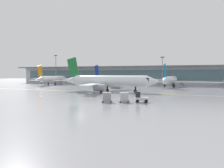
# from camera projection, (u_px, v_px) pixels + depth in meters

# --- Properties ---
(ground_plane) EXTENTS (400.00, 400.00, 0.00)m
(ground_plane) POSITION_uv_depth(u_px,v_px,m) (79.00, 104.00, 47.38)
(ground_plane) COLOR gray
(taxiway_centreline_stripe) EXTENTS (109.79, 7.45, 0.01)m
(taxiway_centreline_stripe) POSITION_uv_depth(u_px,v_px,m) (107.00, 92.00, 76.78)
(taxiway_centreline_stripe) COLOR yellow
(taxiway_centreline_stripe) RESTS_ON ground_plane
(terminal_concourse) EXTENTS (172.69, 11.00, 9.60)m
(terminal_concourse) POSITION_uv_depth(u_px,v_px,m) (163.00, 75.00, 128.57)
(terminal_concourse) COLOR #B2B7BC
(terminal_concourse) RESTS_ON ground_plane
(gate_airplane_0) EXTENTS (27.04, 29.14, 9.65)m
(gate_airplane_0) POSITION_uv_depth(u_px,v_px,m) (53.00, 79.00, 127.92)
(gate_airplane_0) COLOR white
(gate_airplane_0) RESTS_ON ground_plane
(gate_airplane_1) EXTENTS (27.09, 29.10, 9.65)m
(gate_airplane_1) POSITION_uv_depth(u_px,v_px,m) (107.00, 79.00, 122.47)
(gate_airplane_1) COLOR silver
(gate_airplane_1) RESTS_ON ground_plane
(gate_airplane_2) EXTENTS (27.10, 29.08, 9.65)m
(gate_airplane_2) POSITION_uv_depth(u_px,v_px,m) (170.00, 80.00, 107.76)
(gate_airplane_2) COLOR white
(gate_airplane_2) RESTS_ON ground_plane
(taxiing_regional_jet) EXTENTS (33.44, 31.04, 11.07)m
(taxiing_regional_jet) POSITION_uv_depth(u_px,v_px,m) (109.00, 81.00, 78.69)
(taxiing_regional_jet) COLOR white
(taxiing_regional_jet) RESTS_ON ground_plane
(baggage_tug) EXTENTS (2.93, 2.34, 2.10)m
(baggage_tug) POSITION_uv_depth(u_px,v_px,m) (140.00, 98.00, 49.89)
(baggage_tug) COLOR silver
(baggage_tug) RESTS_ON ground_plane
(cargo_dolly_lead) EXTENTS (2.53, 2.25, 1.94)m
(cargo_dolly_lead) POSITION_uv_depth(u_px,v_px,m) (124.00, 97.00, 49.92)
(cargo_dolly_lead) COLOR #595B60
(cargo_dolly_lead) RESTS_ON ground_plane
(cargo_dolly_trailing) EXTENTS (2.53, 2.25, 1.94)m
(cargo_dolly_trailing) POSITION_uv_depth(u_px,v_px,m) (107.00, 97.00, 49.95)
(cargo_dolly_trailing) COLOR #595B60
(cargo_dolly_trailing) RESTS_ON ground_plane
(apron_light_mast_0) EXTENTS (1.80, 0.36, 16.18)m
(apron_light_mast_0) POSITION_uv_depth(u_px,v_px,m) (56.00, 68.00, 144.63)
(apron_light_mast_0) COLOR gray
(apron_light_mast_0) RESTS_ON ground_plane
(apron_light_mast_1) EXTENTS (1.80, 0.36, 13.77)m
(apron_light_mast_1) POSITION_uv_depth(u_px,v_px,m) (162.00, 70.00, 122.23)
(apron_light_mast_1) COLOR gray
(apron_light_mast_1) RESTS_ON ground_plane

